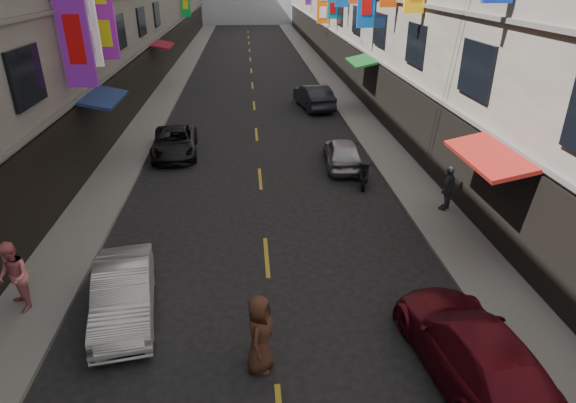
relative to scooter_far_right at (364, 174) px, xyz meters
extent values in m
cube|color=slate|center=(-10.10, 18.88, -0.38)|extent=(2.00, 90.00, 0.12)
cube|color=slate|center=(1.90, 18.88, -0.38)|extent=(2.00, 90.00, 0.12)
cube|color=black|center=(-11.05, 18.88, 1.06)|extent=(0.12, 85.50, 3.00)
cube|color=#66635E|center=(-11.04, 18.88, 2.76)|extent=(0.16, 90.00, 0.14)
cube|color=black|center=(2.85, 18.88, 1.06)|extent=(0.12, 85.50, 3.00)
cube|color=#66635E|center=(2.84, 18.88, 2.76)|extent=(0.16, 90.00, 0.14)
cube|color=white|center=(-10.58, 2.95, 5.44)|extent=(0.84, 0.18, 3.31)
cylinder|color=black|center=(-10.63, 2.95, 5.44)|extent=(0.94, 0.08, 0.08)
cube|color=#851A90|center=(-10.50, 5.11, 5.66)|extent=(0.99, 0.18, 3.90)
cylinder|color=black|center=(-10.55, 5.11, 5.66)|extent=(1.09, 0.08, 0.08)
cube|color=#E65B0C|center=(2.28, 26.94, 4.76)|extent=(1.04, 0.18, 3.23)
cylinder|color=black|center=(2.33, 26.94, 4.76)|extent=(1.14, 0.08, 0.08)
cube|color=maroon|center=(2.20, -5.12, 2.56)|extent=(1.39, 3.20, 0.41)
cube|color=navy|center=(-10.40, 2.88, 2.56)|extent=(1.39, 3.20, 0.41)
cube|color=#12431A|center=(2.20, 10.88, 2.56)|extent=(1.39, 3.20, 0.41)
cube|color=maroon|center=(-10.40, 18.88, 2.56)|extent=(1.39, 3.20, 0.41)
cube|color=gold|center=(-4.10, -5.12, -0.44)|extent=(0.12, 2.20, 0.01)
cube|color=gold|center=(-4.10, 0.88, -0.44)|extent=(0.12, 2.20, 0.01)
cube|color=gold|center=(-4.10, 6.88, -0.44)|extent=(0.12, 2.20, 0.01)
cube|color=gold|center=(-4.10, 12.88, -0.44)|extent=(0.12, 2.20, 0.01)
cube|color=gold|center=(-4.10, 18.88, -0.44)|extent=(0.12, 2.20, 0.01)
cube|color=gold|center=(-4.10, 24.88, -0.44)|extent=(0.12, 2.20, 0.01)
cube|color=gold|center=(-4.10, 30.88, -0.44)|extent=(0.12, 2.20, 0.01)
cube|color=gold|center=(-4.10, 36.88, -0.44)|extent=(0.12, 2.20, 0.01)
cube|color=gold|center=(-4.10, 42.88, -0.44)|extent=(0.12, 2.20, 0.01)
cube|color=gold|center=(-4.10, 48.88, -0.44)|extent=(0.12, 2.20, 0.01)
cube|color=gold|center=(-4.10, 54.88, -0.44)|extent=(0.12, 2.20, 0.01)
cylinder|color=black|center=(-0.18, -0.66, -0.19)|extent=(0.25, 0.51, 0.50)
cylinder|color=black|center=(0.17, 0.60, -0.19)|extent=(0.25, 0.51, 0.50)
cube|color=black|center=(-0.01, -0.03, -0.04)|extent=(0.64, 1.33, 0.18)
cube|color=black|center=(0.06, 0.21, 0.31)|extent=(0.46, 0.62, 0.22)
cylinder|color=black|center=(-0.16, -0.56, 0.26)|extent=(0.17, 0.36, 0.88)
cylinder|color=black|center=(-0.16, -0.56, 0.61)|extent=(0.50, 0.19, 0.06)
imported|color=silver|center=(-7.64, -7.47, 0.18)|extent=(1.91, 3.94, 1.25)
imported|color=black|center=(-7.90, 4.13, 0.15)|extent=(2.30, 4.41, 1.19)
imported|color=maroon|center=(-0.10, -10.10, 0.24)|extent=(2.39, 4.88, 1.37)
imported|color=#B4B3B8|center=(-0.50, 2.02, 0.19)|extent=(1.75, 3.78, 1.25)
imported|color=#26272E|center=(-0.44, 11.94, 0.28)|extent=(2.22, 4.60, 1.45)
imported|color=pink|center=(-10.23, -7.17, 0.59)|extent=(1.01, 1.07, 1.82)
imported|color=#4E4E50|center=(2.27, -2.69, 0.48)|extent=(1.04, 1.03, 1.60)
imported|color=#4C2C1E|center=(-4.41, -9.51, 0.46)|extent=(0.84, 1.02, 1.80)
camera|label=1|loc=(-4.49, -17.27, 7.16)|focal=30.00mm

